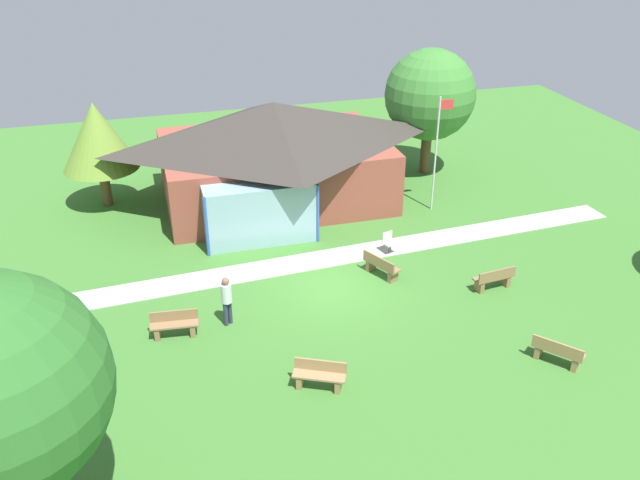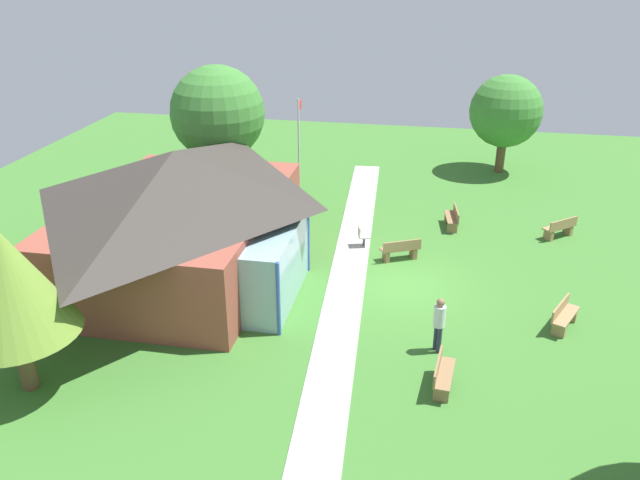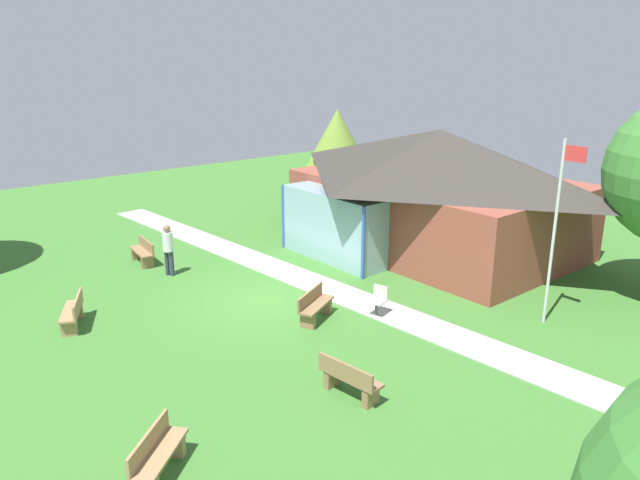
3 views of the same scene
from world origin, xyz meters
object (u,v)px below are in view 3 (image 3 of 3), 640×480
bench_mid_right (349,380)px  bench_rear_near_path (315,306)px  pavilion (434,188)px  flagpole (556,224)px  tree_behind_pavilion_left (337,141)px  bench_mid_left (143,252)px  patio_chair_lawn_spare (378,302)px  bench_front_center (73,313)px  bench_front_right (157,455)px  visitor_strolling_lawn (168,246)px

bench_mid_right → bench_rear_near_path: 4.00m
pavilion → flagpole: 7.02m
bench_rear_near_path → tree_behind_pavilion_left: (-9.55, 9.16, 2.77)m
bench_rear_near_path → bench_mid_left: 7.71m
bench_mid_left → patio_chair_lawn_spare: size_ratio=1.79×
bench_front_center → tree_behind_pavilion_left: bearing=-42.4°
bench_mid_left → bench_front_right: 11.70m
bench_front_center → bench_front_right: bearing=-161.3°
bench_mid_right → patio_chair_lawn_spare: size_ratio=1.79×
pavilion → flagpole: flagpole is taller
bench_mid_left → visitor_strolling_lawn: bearing=-168.3°
bench_mid_right → tree_behind_pavilion_left: bearing=133.2°
tree_behind_pavilion_left → pavilion: bearing=-12.4°
bench_mid_left → visitor_strolling_lawn: 1.83m
bench_rear_near_path → bench_front_center: 6.52m
flagpole → bench_mid_right: size_ratio=3.27×
bench_mid_left → tree_behind_pavilion_left: size_ratio=0.33×
bench_mid_right → bench_rear_near_path: size_ratio=1.00×
visitor_strolling_lawn → bench_mid_left: bearing=154.2°
pavilion → bench_rear_near_path: 8.12m
bench_mid_left → visitor_strolling_lawn: size_ratio=0.88×
pavilion → bench_front_right: size_ratio=7.45×
bench_rear_near_path → bench_front_right: same height
pavilion → bench_front_center: 13.08m
flagpole → visitor_strolling_lawn: (-9.99, -6.29, -1.78)m
patio_chair_lawn_spare → visitor_strolling_lawn: (-6.72, -3.05, 0.61)m
bench_mid_left → tree_behind_pavilion_left: tree_behind_pavilion_left is taller
bench_rear_near_path → tree_behind_pavilion_left: size_ratio=0.33×
bench_rear_near_path → bench_front_right: bearing=1.9°
bench_front_center → tree_behind_pavilion_left: size_ratio=0.33×
bench_front_right → pavilion: bearing=162.0°
flagpole → bench_rear_near_path: bearing=-131.1°
bench_mid_left → bench_front_center: 5.19m
flagpole → tree_behind_pavilion_left: (-13.73, 4.37, 0.37)m
bench_rear_near_path → bench_mid_right: bearing=35.6°
pavilion → bench_mid_right: (5.78, -9.46, -1.92)m
bench_front_right → visitor_strolling_lawn: bearing=-157.2°
bench_mid_right → visitor_strolling_lawn: size_ratio=0.89×
flagpole → patio_chair_lawn_spare: bearing=-135.3°
tree_behind_pavilion_left → bench_front_center: bearing=-68.3°
bench_rear_near_path → tree_behind_pavilion_left: 13.52m
visitor_strolling_lawn → bench_front_right: bearing=-58.7°
flagpole → tree_behind_pavilion_left: 14.41m
flagpole → bench_front_center: bearing=-128.4°
bench_rear_near_path → tree_behind_pavilion_left: tree_behind_pavilion_left is taller
pavilion → bench_mid_right: size_ratio=6.93×
bench_front_right → bench_mid_left: bearing=-152.6°
bench_mid_left → bench_mid_right: bearing=-175.2°
visitor_strolling_lawn → bench_rear_near_path: bearing=-17.0°
bench_front_center → bench_mid_right: bearing=-129.3°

